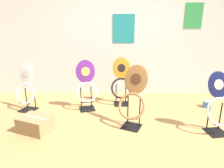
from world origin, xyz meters
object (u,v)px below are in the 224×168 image
(toilet_seat_display_white_plain, at_px, (26,89))
(toilet_seat_display_woodgrain, at_px, (133,100))
(toilet_seat_display_orange_sun, at_px, (121,83))
(toilet_seat_display_purple_note, at_px, (86,87))
(paint_can, at_px, (207,104))
(storage_box, at_px, (35,124))
(toilet_seat_display_navy_moon, at_px, (219,105))

(toilet_seat_display_white_plain, height_order, toilet_seat_display_woodgrain, toilet_seat_display_woodgrain)
(toilet_seat_display_orange_sun, bearing_deg, toilet_seat_display_purple_note, -158.47)
(toilet_seat_display_white_plain, relative_size, paint_can, 5.85)
(storage_box, bearing_deg, toilet_seat_display_purple_note, 50.60)
(toilet_seat_display_white_plain, xyz_separation_m, toilet_seat_display_orange_sun, (1.75, 0.31, 0.02))
(toilet_seat_display_purple_note, bearing_deg, toilet_seat_display_orange_sun, 21.53)
(toilet_seat_display_woodgrain, bearing_deg, toilet_seat_display_navy_moon, -7.69)
(toilet_seat_display_white_plain, bearing_deg, toilet_seat_display_orange_sun, 9.92)
(toilet_seat_display_white_plain, height_order, storage_box, toilet_seat_display_white_plain)
(toilet_seat_display_white_plain, distance_m, paint_can, 3.44)
(toilet_seat_display_purple_note, distance_m, toilet_seat_display_orange_sun, 0.71)
(toilet_seat_display_white_plain, relative_size, toilet_seat_display_orange_sun, 0.94)
(toilet_seat_display_purple_note, bearing_deg, storage_box, -129.40)
(toilet_seat_display_white_plain, distance_m, toilet_seat_display_woodgrain, 1.99)
(storage_box, bearing_deg, toilet_seat_display_orange_sun, 39.03)
(toilet_seat_display_orange_sun, relative_size, storage_box, 1.71)
(paint_can, relative_size, storage_box, 0.27)
(toilet_seat_display_white_plain, relative_size, toilet_seat_display_woodgrain, 0.91)
(toilet_seat_display_navy_moon, bearing_deg, paint_can, 72.76)
(toilet_seat_display_purple_note, height_order, paint_can, toilet_seat_display_purple_note)
(toilet_seat_display_white_plain, bearing_deg, toilet_seat_display_navy_moon, -13.89)
(toilet_seat_display_purple_note, height_order, toilet_seat_display_white_plain, toilet_seat_display_purple_note)
(toilet_seat_display_orange_sun, height_order, paint_can, toilet_seat_display_orange_sun)
(toilet_seat_display_orange_sun, distance_m, storage_box, 1.74)
(toilet_seat_display_navy_moon, bearing_deg, toilet_seat_display_purple_note, 157.96)
(toilet_seat_display_white_plain, bearing_deg, toilet_seat_display_woodgrain, -17.76)
(toilet_seat_display_purple_note, xyz_separation_m, toilet_seat_display_navy_moon, (2.03, -0.82, -0.00))
(toilet_seat_display_navy_moon, height_order, storage_box, toilet_seat_display_navy_moon)
(toilet_seat_display_woodgrain, relative_size, paint_can, 6.40)
(toilet_seat_display_orange_sun, height_order, toilet_seat_display_navy_moon, toilet_seat_display_orange_sun)
(toilet_seat_display_purple_note, relative_size, paint_can, 6.25)
(toilet_seat_display_woodgrain, distance_m, storage_box, 1.51)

